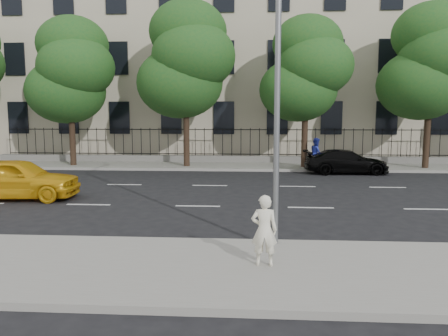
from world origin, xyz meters
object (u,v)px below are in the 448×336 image
object	(u,v)px
yellow_taxi	(16,179)
black_sedan	(346,162)
woman_near	(264,230)
street_light	(277,36)

from	to	relation	value
yellow_taxi	black_sedan	xyz separation A→B (m)	(14.24, 8.16, -0.14)
yellow_taxi	woman_near	distance (m)	11.80
street_light	black_sedan	world-z (taller)	street_light
woman_near	black_sedan	bearing A→B (deg)	-105.89
yellow_taxi	street_light	bearing A→B (deg)	-121.84
street_light	black_sedan	xyz separation A→B (m)	(4.59, 13.27, -4.49)
street_light	woman_near	distance (m)	4.76
yellow_taxi	woman_near	size ratio (longest dim) A/B	3.17
yellow_taxi	woman_near	xyz separation A→B (m)	(9.33, -7.22, 0.09)
street_light	yellow_taxi	world-z (taller)	street_light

